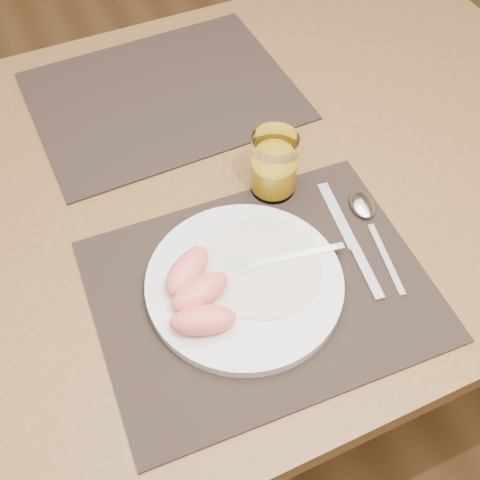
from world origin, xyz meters
name	(u,v)px	position (x,y,z in m)	size (l,w,h in m)	color
ground	(219,379)	(0.00, 0.00, 0.00)	(5.00, 5.00, 0.00)	brown
table	(208,215)	(0.00, 0.00, 0.67)	(1.40, 0.90, 0.75)	brown
placemat_near	(261,290)	(-0.01, -0.22, 0.75)	(0.45, 0.35, 0.00)	#2D211C
placemat_far	(163,96)	(0.01, 0.22, 0.75)	(0.45, 0.35, 0.00)	#2D211C
plate	(244,283)	(-0.03, -0.21, 0.76)	(0.27, 0.27, 0.02)	white
plate_dressing	(261,267)	(0.00, -0.20, 0.77)	(0.17, 0.17, 0.00)	white
fork	(273,260)	(0.02, -0.19, 0.77)	(0.17, 0.05, 0.00)	silver
knife	(354,248)	(0.14, -0.21, 0.76)	(0.05, 0.22, 0.01)	silver
spoon	(365,212)	(0.19, -0.17, 0.76)	(0.06, 0.19, 0.01)	silver
juice_glass	(274,167)	(0.09, -0.06, 0.80)	(0.07, 0.07, 0.10)	white
grapefruit_wedges	(196,294)	(-0.10, -0.21, 0.79)	(0.10, 0.15, 0.03)	#FF7C68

